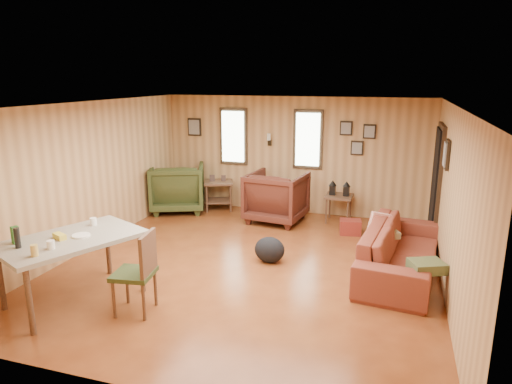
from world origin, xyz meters
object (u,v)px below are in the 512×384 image
(recliner_brown, at_px, (277,195))
(end_table, at_px, (219,190))
(sofa, at_px, (402,243))
(recliner_green, at_px, (178,185))
(dining_table, at_px, (70,243))
(side_table, at_px, (339,194))

(recliner_brown, relative_size, end_table, 1.42)
(sofa, relative_size, recliner_brown, 2.22)
(recliner_green, bearing_deg, recliner_brown, 155.33)
(recliner_green, height_order, end_table, recliner_green)
(recliner_green, xyz_separation_m, end_table, (0.79, 0.33, -0.13))
(recliner_brown, xyz_separation_m, recliner_green, (-2.19, 0.09, 0.01))
(sofa, height_order, recliner_green, recliner_green)
(recliner_green, bearing_deg, dining_table, 75.81)
(recliner_brown, height_order, side_table, recliner_brown)
(side_table, xyz_separation_m, dining_table, (-2.78, -4.30, 0.21))
(recliner_brown, relative_size, dining_table, 0.56)
(side_table, distance_m, dining_table, 5.12)
(recliner_green, relative_size, side_table, 1.35)
(recliner_brown, height_order, dining_table, dining_table)
(sofa, xyz_separation_m, dining_table, (-3.95, -2.11, 0.30))
(recliner_brown, distance_m, end_table, 1.46)
(sofa, distance_m, end_table, 4.38)
(end_table, relative_size, side_table, 0.92)
(end_table, height_order, dining_table, dining_table)
(recliner_green, bearing_deg, sofa, 134.35)
(sofa, relative_size, recliner_green, 2.16)
(recliner_green, height_order, dining_table, recliner_green)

